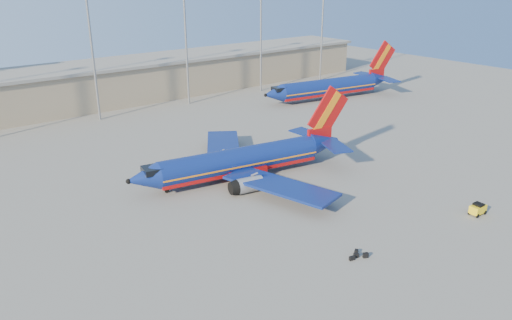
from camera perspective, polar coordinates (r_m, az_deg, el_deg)
name	(u,v)px	position (r m, az deg, el deg)	size (l,w,h in m)	color
ground	(272,189)	(65.99, 1.85, -3.35)	(220.00, 220.00, 0.00)	slate
terminal_building	(141,78)	(117.09, -12.96, 9.13)	(122.00, 16.00, 8.50)	gray
light_mast_row	(140,23)	(102.32, -13.11, 15.01)	(101.60, 1.60, 28.65)	gray
aircraft_main	(245,160)	(69.00, -1.29, -0.04)	(33.61, 32.07, 11.45)	navy
aircraft_second	(331,86)	(114.08, 8.62, 8.32)	(35.22, 13.73, 11.99)	navy
baggage_tug	(478,209)	(64.58, 24.02, -5.11)	(2.07, 1.32, 1.45)	yellow
luggage_pile	(358,255)	(52.07, 11.56, -10.60)	(2.06, 1.56, 0.52)	black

